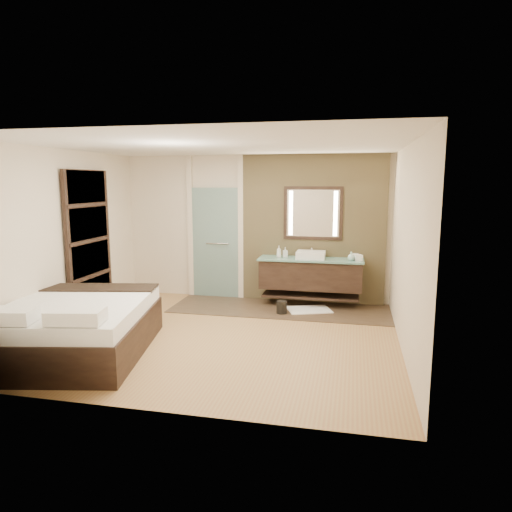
% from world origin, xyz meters
% --- Properties ---
extents(floor, '(5.00, 5.00, 0.00)m').
position_xyz_m(floor, '(0.00, 0.00, 0.00)').
color(floor, '#9C6A41').
rests_on(floor, ground).
extents(tile_strip, '(3.80, 1.30, 0.01)m').
position_xyz_m(tile_strip, '(0.60, 1.60, 0.01)').
color(tile_strip, '#392A1F').
rests_on(tile_strip, floor).
extents(stone_wall, '(2.60, 0.08, 2.70)m').
position_xyz_m(stone_wall, '(1.10, 2.21, 1.35)').
color(stone_wall, tan).
rests_on(stone_wall, floor).
extents(vanity, '(1.85, 0.55, 0.88)m').
position_xyz_m(vanity, '(1.10, 1.92, 0.58)').
color(vanity, black).
rests_on(vanity, stone_wall).
extents(mirror_unit, '(1.06, 0.04, 0.96)m').
position_xyz_m(mirror_unit, '(1.10, 2.16, 1.65)').
color(mirror_unit, black).
rests_on(mirror_unit, stone_wall).
extents(frosted_door, '(1.10, 0.12, 2.70)m').
position_xyz_m(frosted_door, '(-0.75, 2.20, 1.14)').
color(frosted_door, '#A6D2CB').
rests_on(frosted_door, floor).
extents(shoji_partition, '(0.06, 1.20, 2.40)m').
position_xyz_m(shoji_partition, '(-2.43, 0.60, 1.21)').
color(shoji_partition, black).
rests_on(shoji_partition, floor).
extents(bed, '(2.12, 2.47, 0.84)m').
position_xyz_m(bed, '(-1.65, -1.03, 0.35)').
color(bed, black).
rests_on(bed, floor).
extents(bath_mat, '(0.85, 0.72, 0.02)m').
position_xyz_m(bath_mat, '(1.12, 1.58, 0.02)').
color(bath_mat, white).
rests_on(bath_mat, floor).
extents(waste_bin, '(0.19, 0.19, 0.22)m').
position_xyz_m(waste_bin, '(0.68, 1.29, 0.11)').
color(waste_bin, black).
rests_on(waste_bin, floor).
extents(tissue_box, '(0.16, 0.16, 0.10)m').
position_xyz_m(tissue_box, '(1.92, 1.88, 0.92)').
color(tissue_box, white).
rests_on(tissue_box, vanity).
extents(soap_bottle_a, '(0.09, 0.09, 0.21)m').
position_xyz_m(soap_bottle_a, '(0.53, 1.90, 0.97)').
color(soap_bottle_a, silver).
rests_on(soap_bottle_a, vanity).
extents(soap_bottle_b, '(0.10, 0.10, 0.18)m').
position_xyz_m(soap_bottle_b, '(0.63, 1.97, 0.95)').
color(soap_bottle_b, '#B2B2B2').
rests_on(soap_bottle_b, vanity).
extents(soap_bottle_c, '(0.15, 0.15, 0.15)m').
position_xyz_m(soap_bottle_c, '(1.80, 1.85, 0.94)').
color(soap_bottle_c, '#A1CAC7').
rests_on(soap_bottle_c, vanity).
extents(cup, '(0.14, 0.14, 0.09)m').
position_xyz_m(cup, '(1.87, 2.05, 0.91)').
color(cup, silver).
rests_on(cup, vanity).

